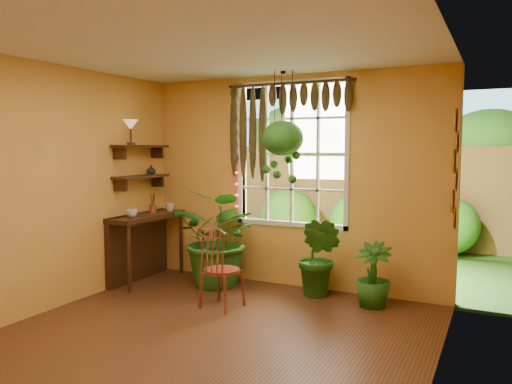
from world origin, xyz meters
TOP-DOWN VIEW (x-y plane):
  - floor at (0.00, 0.00)m, footprint 4.50×4.50m
  - ceiling at (0.00, 0.00)m, footprint 4.50×4.50m
  - wall_back at (0.00, 2.25)m, footprint 4.00×0.00m
  - wall_left at (-2.00, 0.00)m, footprint 0.00×4.50m
  - wall_right at (2.00, 0.00)m, footprint 0.00×4.50m
  - window at (0.00, 2.28)m, footprint 1.52×0.10m
  - valance_vine at (-0.08, 2.16)m, footprint 1.70×0.12m
  - string_lights at (-0.76, 2.19)m, footprint 0.03×0.03m
  - wall_plates at (1.98, 1.79)m, footprint 0.04×0.32m
  - counter_ledge at (-1.91, 1.60)m, footprint 0.40×1.20m
  - shelf_lower at (-1.88, 1.60)m, footprint 0.25×0.90m
  - shelf_upper at (-1.88, 1.60)m, footprint 0.25×0.90m
  - backyard at (0.24, 6.87)m, footprint 14.00×10.00m
  - windsor_chair at (-0.35, 1.05)m, footprint 0.45×0.47m
  - potted_plant_left at (-0.78, 1.79)m, footprint 1.22×1.08m
  - potted_plant_mid at (0.50, 1.94)m, footprint 0.64×0.57m
  - potted_plant_right at (1.16, 1.85)m, footprint 0.42×0.42m
  - hanging_basket at (0.02, 1.93)m, footprint 0.51×0.51m
  - cup_a at (-1.78, 1.28)m, footprint 0.14×0.14m
  - cup_b at (-1.72, 2.00)m, footprint 0.12×0.12m
  - brush_jar at (-1.80, 1.73)m, footprint 0.09×0.09m
  - shelf_vase at (-1.87, 1.80)m, footprint 0.16×0.16m
  - tiffany_lamp at (-1.86, 1.39)m, footprint 0.19×0.19m

SIDE VIEW (x-z plane):
  - floor at x=0.00m, z-range 0.00..0.00m
  - windsor_chair at x=-0.35m, z-range -0.23..0.85m
  - potted_plant_right at x=1.16m, z-range 0.00..0.73m
  - potted_plant_mid at x=0.50m, z-range 0.00..0.97m
  - counter_ledge at x=-1.91m, z-range 0.10..1.00m
  - potted_plant_left at x=-0.78m, z-range 0.00..1.27m
  - cup_a at x=-1.78m, z-range 0.90..1.01m
  - cup_b at x=-1.72m, z-range 0.90..1.01m
  - brush_jar at x=-1.80m, z-range 0.86..1.20m
  - backyard at x=0.24m, z-range -4.72..7.28m
  - wall_back at x=0.00m, z-range -0.65..3.35m
  - wall_left at x=-2.00m, z-range -0.90..3.60m
  - wall_right at x=2.00m, z-range -0.90..3.60m
  - shelf_lower at x=-1.88m, z-range 1.38..1.42m
  - shelf_vase at x=-1.87m, z-range 1.42..1.55m
  - wall_plates at x=1.98m, z-range 1.00..2.10m
  - window at x=0.00m, z-range 0.77..2.63m
  - string_lights at x=-0.76m, z-range 0.98..2.52m
  - shelf_upper at x=-1.88m, z-range 1.78..1.82m
  - hanging_basket at x=0.02m, z-range 1.19..2.55m
  - tiffany_lamp at x=-1.86m, z-range 1.89..2.22m
  - valance_vine at x=-0.08m, z-range 1.73..2.83m
  - ceiling at x=0.00m, z-range 2.70..2.70m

